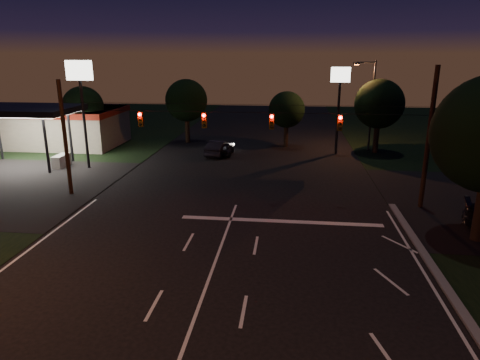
# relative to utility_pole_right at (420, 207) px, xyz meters

# --- Properties ---
(ground) EXTENTS (140.00, 140.00, 0.00)m
(ground) POSITION_rel_utility_pole_right_xyz_m (-12.00, -15.00, 0.00)
(ground) COLOR black
(ground) RESTS_ON ground
(stop_bar) EXTENTS (12.00, 0.50, 0.01)m
(stop_bar) POSITION_rel_utility_pole_right_xyz_m (-9.00, -3.50, 0.01)
(stop_bar) COLOR silver
(stop_bar) RESTS_ON ground
(utility_pole_right) EXTENTS (0.30, 0.30, 9.00)m
(utility_pole_right) POSITION_rel_utility_pole_right_xyz_m (0.00, 0.00, 0.00)
(utility_pole_right) COLOR black
(utility_pole_right) RESTS_ON ground
(utility_pole_left) EXTENTS (0.28, 0.28, 8.00)m
(utility_pole_left) POSITION_rel_utility_pole_right_xyz_m (-24.00, 0.00, 0.00)
(utility_pole_left) COLOR black
(utility_pole_left) RESTS_ON ground
(signal_span) EXTENTS (24.00, 0.40, 1.56)m
(signal_span) POSITION_rel_utility_pole_right_xyz_m (-12.00, -0.04, 5.50)
(signal_span) COLOR black
(signal_span) RESTS_ON ground
(gas_station) EXTENTS (14.20, 16.10, 5.25)m
(gas_station) POSITION_rel_utility_pole_right_xyz_m (-33.86, 15.39, 2.38)
(gas_station) COLOR gray
(gas_station) RESTS_ON ground
(pole_sign_left_near) EXTENTS (2.20, 0.30, 9.10)m
(pole_sign_left_near) POSITION_rel_utility_pole_right_xyz_m (-26.00, 7.00, 6.98)
(pole_sign_left_near) COLOR black
(pole_sign_left_near) RESTS_ON ground
(pole_sign_right) EXTENTS (1.80, 0.30, 8.40)m
(pole_sign_right) POSITION_rel_utility_pole_right_xyz_m (-4.00, 15.00, 6.24)
(pole_sign_right) COLOR black
(pole_sign_right) RESTS_ON ground
(street_light_right_far) EXTENTS (2.20, 0.35, 9.00)m
(street_light_right_far) POSITION_rel_utility_pole_right_xyz_m (-0.76, 17.00, 5.24)
(street_light_right_far) COLOR black
(street_light_right_far) RESTS_ON ground
(tree_far_a) EXTENTS (4.20, 4.20, 6.42)m
(tree_far_a) POSITION_rel_utility_pole_right_xyz_m (-29.98, 15.12, 4.26)
(tree_far_a) COLOR black
(tree_far_a) RESTS_ON ground
(tree_far_b) EXTENTS (4.60, 4.60, 6.98)m
(tree_far_b) POSITION_rel_utility_pole_right_xyz_m (-19.98, 19.13, 4.61)
(tree_far_b) COLOR black
(tree_far_b) RESTS_ON ground
(tree_far_c) EXTENTS (3.80, 3.80, 5.86)m
(tree_far_c) POSITION_rel_utility_pole_right_xyz_m (-8.98, 18.10, 3.90)
(tree_far_c) COLOR black
(tree_far_c) RESTS_ON ground
(tree_far_d) EXTENTS (4.80, 4.80, 7.30)m
(tree_far_d) POSITION_rel_utility_pole_right_xyz_m (0.02, 16.13, 4.83)
(tree_far_d) COLOR black
(tree_far_d) RESTS_ON ground
(tree_far_e) EXTENTS (4.00, 4.00, 6.18)m
(tree_far_e) POSITION_rel_utility_pole_right_xyz_m (8.02, 14.11, 4.11)
(tree_far_e) COLOR black
(tree_far_e) RESTS_ON ground
(car_oncoming_a) EXTENTS (1.56, 3.65, 1.23)m
(car_oncoming_a) POSITION_rel_utility_pole_right_xyz_m (-14.94, 13.29, 0.62)
(car_oncoming_a) COLOR black
(car_oncoming_a) RESTS_ON ground
(car_oncoming_b) EXTENTS (2.18, 4.62, 1.46)m
(car_oncoming_b) POSITION_rel_utility_pole_right_xyz_m (-15.50, 13.19, 0.73)
(car_oncoming_b) COLOR black
(car_oncoming_b) RESTS_ON ground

